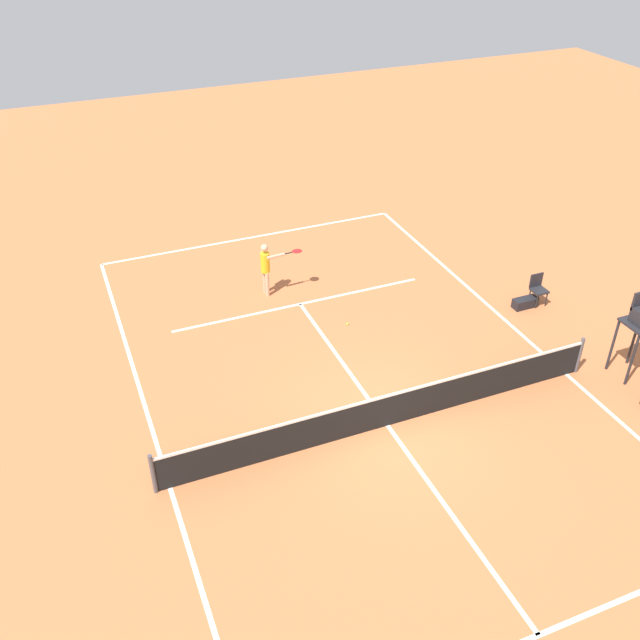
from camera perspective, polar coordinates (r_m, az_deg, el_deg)
ground_plane at (r=17.17m, az=5.48°, el=-8.47°), size 60.00×60.00×0.00m
court_lines at (r=17.17m, az=5.48°, el=-8.47°), size 10.63×21.47×0.01m
tennis_net at (r=16.85m, az=5.57°, el=-7.22°), size 11.23×0.10×1.07m
player_serving at (r=21.49m, az=-4.32°, el=4.48°), size 1.30×0.49×1.73m
tennis_ball at (r=20.49m, az=2.24°, el=-0.32°), size 0.07×0.07×0.07m
courtside_chair_mid at (r=22.22m, az=17.22°, el=2.50°), size 0.44×0.46×0.95m
equipment_bag at (r=22.11m, az=16.25°, el=1.35°), size 0.76×0.32×0.30m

